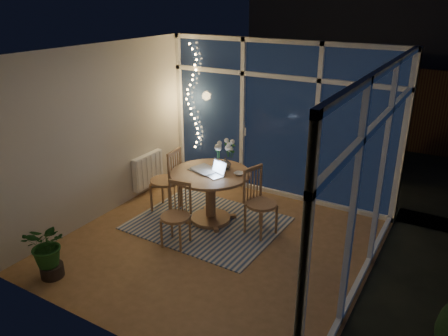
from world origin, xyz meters
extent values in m
plane|color=brown|center=(0.00, 0.00, 0.00)|extent=(4.00, 4.00, 0.00)
plane|color=white|center=(0.00, 0.00, 2.60)|extent=(4.00, 4.00, 0.00)
cube|color=beige|center=(0.00, 2.00, 1.30)|extent=(4.00, 0.04, 2.60)
cube|color=beige|center=(0.00, -2.00, 1.30)|extent=(4.00, 0.04, 2.60)
cube|color=beige|center=(-2.00, 0.00, 1.30)|extent=(0.04, 4.00, 2.60)
cube|color=beige|center=(2.00, 0.00, 1.30)|extent=(0.04, 4.00, 2.60)
cube|color=white|center=(0.00, 1.96, 1.30)|extent=(4.00, 0.10, 2.60)
cube|color=white|center=(1.96, 0.00, 1.30)|extent=(0.10, 4.00, 2.60)
cube|color=white|center=(-1.94, 0.90, 0.40)|extent=(0.10, 0.70, 0.58)
cube|color=black|center=(0.50, 5.00, -0.06)|extent=(12.00, 6.00, 0.10)
cube|color=#351B13|center=(0.00, 5.50, 0.90)|extent=(11.00, 0.08, 1.80)
cube|color=#373A42|center=(0.30, 8.50, 2.20)|extent=(7.00, 3.00, 2.20)
sphere|color=black|center=(-0.80, 3.40, 0.45)|extent=(0.90, 0.90, 0.90)
cube|color=beige|center=(-0.43, 0.44, 0.01)|extent=(2.17, 1.75, 0.01)
cylinder|color=#935D42|center=(-0.43, 0.54, 0.40)|extent=(1.21, 1.21, 0.80)
cube|color=#935D42|center=(-1.25, 0.50, 0.53)|extent=(0.54, 0.54, 1.06)
cube|color=#935D42|center=(0.39, 0.58, 0.50)|extent=(0.58, 0.58, 1.00)
cube|color=#935D42|center=(-0.48, -0.28, 0.46)|extent=(0.48, 0.48, 0.91)
imported|color=silver|center=(-0.31, 0.77, 0.91)|extent=(0.21, 0.21, 0.21)
imported|color=white|center=(-0.02, 0.67, 0.82)|extent=(0.16, 0.16, 0.04)
cube|color=beige|center=(-0.56, 0.57, 0.81)|extent=(0.39, 0.32, 0.02)
cube|color=black|center=(-0.35, 0.50, 0.81)|extent=(0.13, 0.08, 0.01)
imported|color=#1B4B1B|center=(-1.36, -1.65, 0.38)|extent=(0.64, 0.59, 0.76)
camera|label=1|loc=(2.75, -4.45, 3.24)|focal=35.00mm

